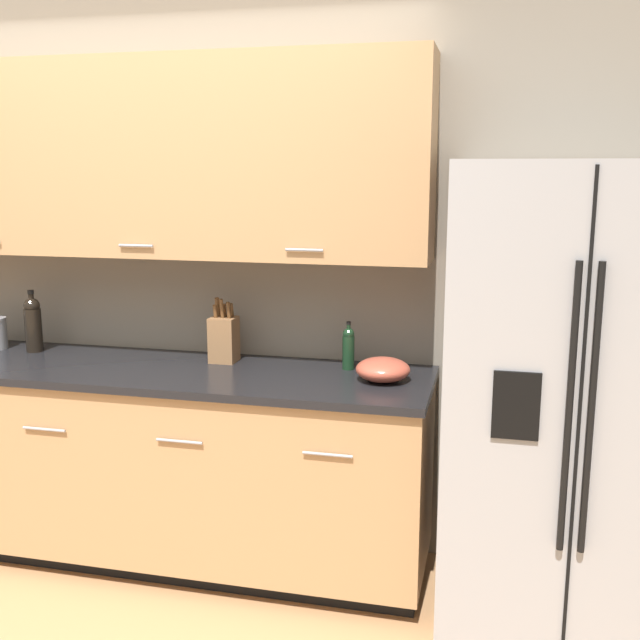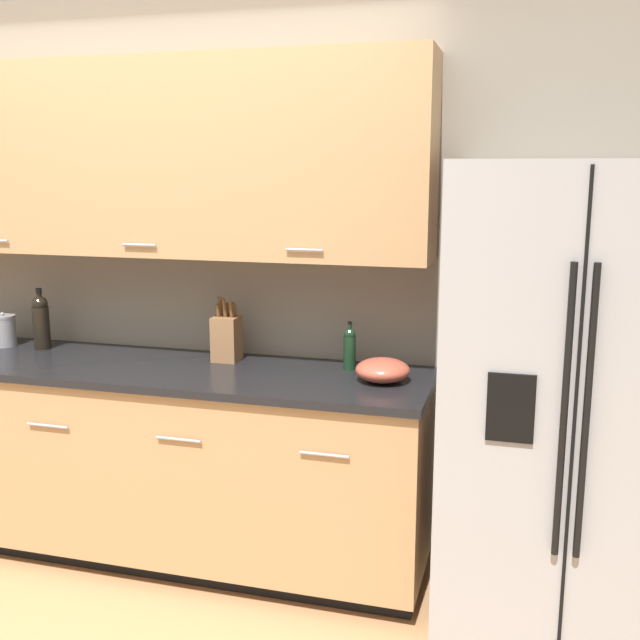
# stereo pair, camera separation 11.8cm
# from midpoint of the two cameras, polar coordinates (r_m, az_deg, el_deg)

# --- Properties ---
(wall_back) EXTENTS (10.00, 0.39, 2.60)m
(wall_back) POSITION_cam_midpoint_polar(r_m,az_deg,el_deg) (3.65, -12.75, 6.27)
(wall_back) COLOR gray
(wall_back) RESTS_ON ground_plane
(counter_unit) EXTENTS (2.61, 0.64, 0.93)m
(counter_unit) POSITION_cam_midpoint_polar(r_m,az_deg,el_deg) (3.64, -13.91, -10.38)
(counter_unit) COLOR black
(counter_unit) RESTS_ON ground_plane
(refrigerator) EXTENTS (0.92, 0.80, 1.84)m
(refrigerator) POSITION_cam_midpoint_polar(r_m,az_deg,el_deg) (3.05, 17.33, -5.98)
(refrigerator) COLOR #9E9EA0
(refrigerator) RESTS_ON ground_plane
(knife_block) EXTENTS (0.12, 0.11, 0.30)m
(knife_block) POSITION_cam_midpoint_polar(r_m,az_deg,el_deg) (3.47, -8.31, -1.37)
(knife_block) COLOR olive
(knife_block) RESTS_ON counter_unit
(wine_bottle) EXTENTS (0.08, 0.08, 0.30)m
(wine_bottle) POSITION_cam_midpoint_polar(r_m,az_deg,el_deg) (3.90, -21.84, -0.24)
(wine_bottle) COLOR black
(wine_bottle) RESTS_ON counter_unit
(oil_bottle) EXTENTS (0.05, 0.05, 0.22)m
(oil_bottle) POSITION_cam_midpoint_polar(r_m,az_deg,el_deg) (3.31, 1.16, -2.11)
(oil_bottle) COLOR black
(oil_bottle) RESTS_ON counter_unit
(mixing_bowl) EXTENTS (0.23, 0.23, 0.10)m
(mixing_bowl) POSITION_cam_midpoint_polar(r_m,az_deg,el_deg) (3.15, 3.74, -3.79)
(mixing_bowl) COLOR #B24C38
(mixing_bowl) RESTS_ON counter_unit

